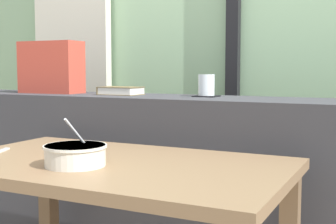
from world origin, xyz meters
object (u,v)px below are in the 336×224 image
at_px(soup_bowl, 75,155).
at_px(coaster_square, 206,96).
at_px(juice_glass, 206,86).
at_px(breakfast_table, 113,195).
at_px(closed_book, 121,91).
at_px(throw_pillow, 51,67).

bearing_deg(soup_bowl, coaster_square, 80.60).
bearing_deg(juice_glass, coaster_square, 0.00).
bearing_deg(breakfast_table, closed_book, 119.77).
bearing_deg(breakfast_table, juice_glass, 84.56).
xyz_separation_m(breakfast_table, soup_bowl, (-0.06, -0.11, 0.15)).
distance_m(breakfast_table, soup_bowl, 0.19).
bearing_deg(juice_glass, closed_book, -175.95).
xyz_separation_m(coaster_square, juice_glass, (0.00, 0.00, 0.04)).
height_order(coaster_square, soup_bowl, coaster_square).
relative_size(breakfast_table, juice_glass, 12.04).
bearing_deg(soup_bowl, breakfast_table, 59.32).
height_order(breakfast_table, soup_bowl, soup_bowl).
bearing_deg(closed_book, throw_pillow, -176.54).
height_order(breakfast_table, coaster_square, coaster_square).
xyz_separation_m(juice_glass, throw_pillow, (-0.82, -0.05, 0.08)).
bearing_deg(juice_glass, soup_bowl, -99.40).
bearing_deg(coaster_square, breakfast_table, -95.44).
relative_size(breakfast_table, coaster_square, 11.25).
distance_m(coaster_square, juice_glass, 0.04).
bearing_deg(soup_bowl, closed_book, 111.82).
height_order(coaster_square, throw_pillow, throw_pillow).
distance_m(breakfast_table, coaster_square, 0.73).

